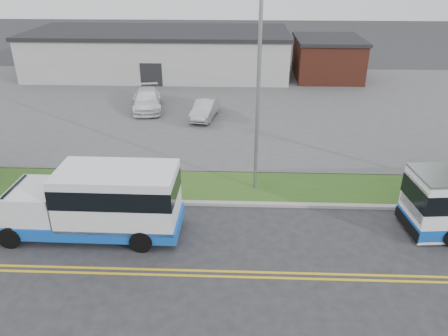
{
  "coord_description": "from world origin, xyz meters",
  "views": [
    {
      "loc": [
        2.21,
        -17.07,
        10.79
      ],
      "look_at": [
        1.44,
        1.89,
        1.6
      ],
      "focal_mm": 35.0,
      "sensor_mm": 36.0,
      "label": 1
    }
  ],
  "objects_px": {
    "streetlight_near": "(258,90)",
    "parked_car_b": "(147,100)",
    "pedestrian": "(147,176)",
    "shuttle_bus": "(101,200)",
    "parked_car_a": "(205,109)"
  },
  "relations": [
    {
      "from": "parked_car_b",
      "to": "parked_car_a",
      "type": "bearing_deg",
      "value": -32.39
    },
    {
      "from": "shuttle_bus",
      "to": "parked_car_a",
      "type": "relative_size",
      "value": 2.0
    },
    {
      "from": "parked_car_a",
      "to": "streetlight_near",
      "type": "bearing_deg",
      "value": -62.22
    },
    {
      "from": "parked_car_a",
      "to": "shuttle_bus",
      "type": "bearing_deg",
      "value": -91.84
    },
    {
      "from": "shuttle_bus",
      "to": "pedestrian",
      "type": "relative_size",
      "value": 4.04
    },
    {
      "from": "streetlight_near",
      "to": "parked_car_b",
      "type": "distance_m",
      "value": 15.61
    },
    {
      "from": "shuttle_bus",
      "to": "pedestrian",
      "type": "bearing_deg",
      "value": 70.29
    },
    {
      "from": "shuttle_bus",
      "to": "parked_car_a",
      "type": "xyz_separation_m",
      "value": [
        3.18,
        14.95,
        -0.87
      ]
    },
    {
      "from": "streetlight_near",
      "to": "pedestrian",
      "type": "height_order",
      "value": "streetlight_near"
    },
    {
      "from": "pedestrian",
      "to": "parked_car_b",
      "type": "relative_size",
      "value": 0.38
    },
    {
      "from": "pedestrian",
      "to": "shuttle_bus",
      "type": "bearing_deg",
      "value": 52.04
    },
    {
      "from": "streetlight_near",
      "to": "parked_car_a",
      "type": "relative_size",
      "value": 2.38
    },
    {
      "from": "streetlight_near",
      "to": "parked_car_a",
      "type": "xyz_separation_m",
      "value": [
        -3.42,
        10.76,
        -4.47
      ]
    },
    {
      "from": "shuttle_bus",
      "to": "pedestrian",
      "type": "xyz_separation_m",
      "value": [
        1.25,
        3.37,
        -0.54
      ]
    },
    {
      "from": "parked_car_b",
      "to": "shuttle_bus",
      "type": "bearing_deg",
      "value": -95.62
    }
  ]
}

